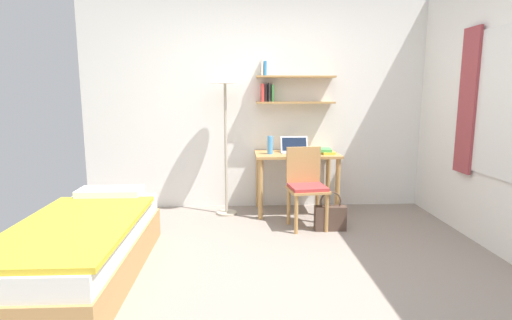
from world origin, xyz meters
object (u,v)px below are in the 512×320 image
desk (296,164)px  desk_chair (306,184)px  book_stack (326,151)px  bed (83,248)px  laptop (295,149)px  standing_lamp (225,83)px  water_bottle (270,145)px  handbag (330,217)px

desk → desk_chair: size_ratio=1.14×
desk_chair → book_stack: 0.63m
bed → laptop: bearing=41.5°
standing_lamp → book_stack: bearing=-1.0°
desk_chair → water_bottle: (-0.35, 0.46, 0.36)m
desk_chair → handbag: (0.24, -0.14, -0.33)m
desk_chair → water_bottle: 0.68m
desk_chair → handbag: size_ratio=2.03×
water_bottle → handbag: water_bottle is taller
desk_chair → book_stack: bearing=56.6°
desk → desk_chair: 0.53m
standing_lamp → bed: bearing=-123.7°
laptop → water_bottle: bearing=-162.9°
laptop → handbag: size_ratio=0.79×
water_bottle → laptop: bearing=17.1°
desk → handbag: bearing=-67.6°
bed → handbag: (2.19, 0.99, -0.10)m
desk_chair → bed: bearing=-149.9°
water_bottle → desk: bearing=10.7°
desk_chair → handbag: 0.43m
bed → desk: (1.92, 1.65, 0.35)m
water_bottle → handbag: (0.59, -0.59, -0.69)m
bed → laptop: (1.89, 1.68, 0.54)m
water_bottle → bed: bearing=-135.2°
book_stack → handbag: size_ratio=0.61×
desk → desk_chair: desk_chair is taller
desk → book_stack: bearing=-8.6°
desk → handbag: (0.27, -0.66, -0.45)m
laptop → handbag: 0.98m
desk → standing_lamp: 1.27m
standing_lamp → water_bottle: (0.52, -0.03, -0.71)m
bed → water_bottle: (1.59, 1.59, 0.60)m
handbag → laptop: bearing=113.0°
desk → book_stack: (0.34, -0.05, 0.17)m
bed → desk_chair: (1.95, 1.13, 0.23)m
book_stack → standing_lamp: bearing=179.0°
desk_chair → handbag: desk_chair is taller
standing_lamp → water_bottle: standing_lamp is taller
desk_chair → standing_lamp: bearing=150.6°
desk_chair → standing_lamp: (-0.87, 0.49, 1.07)m
handbag → desk_chair: bearing=150.5°
standing_lamp → water_bottle: size_ratio=8.35×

